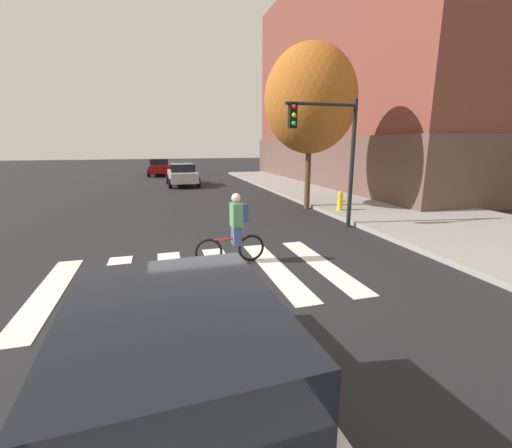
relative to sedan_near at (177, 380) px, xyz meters
name	(u,v)px	position (x,y,z in m)	size (l,w,h in m)	color
ground_plane	(211,276)	(0.94, 4.29, -0.82)	(120.00, 120.00, 0.00)	black
crosswalk_stripes	(199,277)	(0.68, 4.29, -0.81)	(6.34, 3.79, 0.01)	silver
sedan_near	(177,380)	(0.00, 0.00, 0.00)	(2.32, 4.67, 1.59)	silver
sedan_mid	(182,174)	(1.57, 21.11, -0.06)	(2.08, 4.32, 1.48)	#B7B7BC
sedan_far	(160,167)	(0.18, 29.38, -0.05)	(2.14, 4.38, 1.50)	maroon
cyclist	(235,229)	(1.64, 4.99, 0.02)	(1.71, 0.37, 1.69)	black
traffic_light_near	(331,142)	(5.36, 7.44, 2.04)	(2.47, 0.28, 4.20)	black
fire_hydrant	(340,201)	(7.05, 9.55, -0.29)	(0.33, 0.22, 0.78)	gold
street_tree_near	(310,100)	(6.20, 10.91, 3.75)	(3.80, 3.80, 6.76)	#4C3823
corner_building	(416,84)	(18.43, 19.42, 6.17)	(16.98, 22.31, 14.09)	brown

